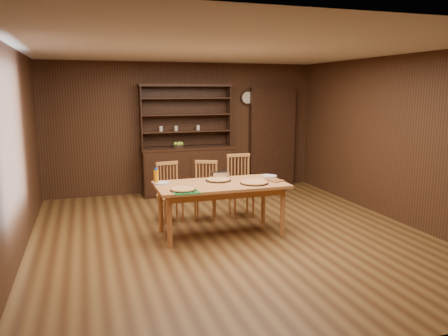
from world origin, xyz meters
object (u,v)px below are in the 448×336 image
object	(u,v)px
china_hutch	(187,164)
chair_left	(169,190)
dining_table	(221,189)
juice_bottle	(156,176)
chair_right	(240,183)
chair_center	(206,188)

from	to	relation	value
china_hutch	chair_left	size ratio (longest dim) A/B	2.33
dining_table	china_hutch	bearing A→B (deg)	87.43
juice_bottle	chair_left	bearing A→B (deg)	65.03
dining_table	chair_right	distance (m)	1.06
china_hutch	chair_center	distance (m)	1.81
dining_table	chair_right	xyz separation A→B (m)	(0.60, 0.86, -0.13)
china_hutch	chair_left	xyz separation A→B (m)	(-0.69, -1.71, -0.10)
chair_center	chair_right	xyz separation A→B (m)	(0.60, 0.03, 0.04)
dining_table	juice_bottle	bearing A→B (deg)	163.31
chair_center	juice_bottle	xyz separation A→B (m)	(-0.88, -0.57, 0.36)
chair_left	chair_right	bearing A→B (deg)	-11.37
dining_table	chair_center	distance (m)	0.85
chair_center	juice_bottle	bearing A→B (deg)	-125.01
juice_bottle	dining_table	bearing A→B (deg)	-16.69
chair_left	chair_right	xyz separation A→B (m)	(1.17, -0.06, 0.05)
chair_center	chair_right	distance (m)	0.60
chair_left	chair_right	world-z (taller)	chair_right
china_hutch	dining_table	world-z (taller)	china_hutch
china_hutch	chair_center	world-z (taller)	china_hutch
dining_table	chair_left	world-z (taller)	chair_left
juice_bottle	chair_center	bearing A→B (deg)	32.77
chair_right	juice_bottle	world-z (taller)	chair_right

